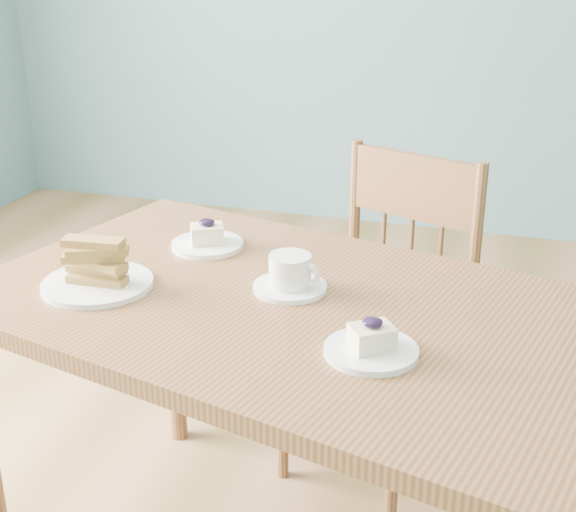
{
  "coord_description": "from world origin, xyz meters",
  "views": [
    {
      "loc": [
        0.14,
        -1.27,
        1.36
      ],
      "look_at": [
        -0.28,
        0.11,
        0.77
      ],
      "focal_mm": 50.0,
      "sensor_mm": 36.0,
      "label": 1
    }
  ],
  "objects_px": {
    "cheesecake_plate_near": "(371,345)",
    "cheesecake_plate_far": "(207,240)",
    "dining_chair": "(382,321)",
    "biscotti_plate": "(96,271)",
    "dining_table": "(304,338)",
    "coffee_cup": "(291,276)"
  },
  "relations": [
    {
      "from": "cheesecake_plate_near",
      "to": "cheesecake_plate_far",
      "type": "bearing_deg",
      "value": 140.23
    },
    {
      "from": "dining_table",
      "to": "cheesecake_plate_far",
      "type": "height_order",
      "value": "cheesecake_plate_far"
    },
    {
      "from": "dining_chair",
      "to": "biscotti_plate",
      "type": "height_order",
      "value": "dining_chair"
    },
    {
      "from": "cheesecake_plate_far",
      "to": "cheesecake_plate_near",
      "type": "bearing_deg",
      "value": -39.77
    },
    {
      "from": "cheesecake_plate_near",
      "to": "coffee_cup",
      "type": "xyz_separation_m",
      "value": [
        -0.21,
        0.21,
        0.01
      ]
    },
    {
      "from": "cheesecake_plate_near",
      "to": "biscotti_plate",
      "type": "xyz_separation_m",
      "value": [
        -0.58,
        0.11,
        0.02
      ]
    },
    {
      "from": "dining_table",
      "to": "cheesecake_plate_near",
      "type": "bearing_deg",
      "value": -29.09
    },
    {
      "from": "dining_chair",
      "to": "cheesecake_plate_near",
      "type": "xyz_separation_m",
      "value": [
        0.09,
        -0.64,
        0.28
      ]
    },
    {
      "from": "biscotti_plate",
      "to": "cheesecake_plate_near",
      "type": "bearing_deg",
      "value": -10.82
    },
    {
      "from": "cheesecake_plate_near",
      "to": "cheesecake_plate_far",
      "type": "distance_m",
      "value": 0.59
    },
    {
      "from": "dining_chair",
      "to": "cheesecake_plate_near",
      "type": "distance_m",
      "value": 0.71
    },
    {
      "from": "dining_table",
      "to": "dining_chair",
      "type": "height_order",
      "value": "dining_chair"
    },
    {
      "from": "dining_chair",
      "to": "cheesecake_plate_near",
      "type": "bearing_deg",
      "value": -60.65
    },
    {
      "from": "cheesecake_plate_near",
      "to": "cheesecake_plate_far",
      "type": "relative_size",
      "value": 0.99
    },
    {
      "from": "cheesecake_plate_far",
      "to": "biscotti_plate",
      "type": "xyz_separation_m",
      "value": [
        -0.13,
        -0.27,
        0.02
      ]
    },
    {
      "from": "dining_chair",
      "to": "coffee_cup",
      "type": "distance_m",
      "value": 0.53
    },
    {
      "from": "cheesecake_plate_far",
      "to": "coffee_cup",
      "type": "distance_m",
      "value": 0.3
    },
    {
      "from": "cheesecake_plate_near",
      "to": "biscotti_plate",
      "type": "relative_size",
      "value": 0.72
    },
    {
      "from": "dining_table",
      "to": "biscotti_plate",
      "type": "bearing_deg",
      "value": -160.6
    },
    {
      "from": "dining_table",
      "to": "coffee_cup",
      "type": "xyz_separation_m",
      "value": [
        -0.05,
        0.06,
        0.1
      ]
    },
    {
      "from": "dining_table",
      "to": "coffee_cup",
      "type": "relative_size",
      "value": 9.79
    },
    {
      "from": "coffee_cup",
      "to": "biscotti_plate",
      "type": "height_order",
      "value": "biscotti_plate"
    }
  ]
}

